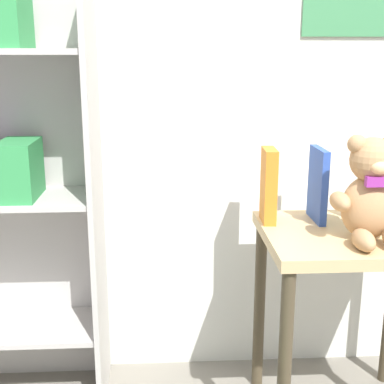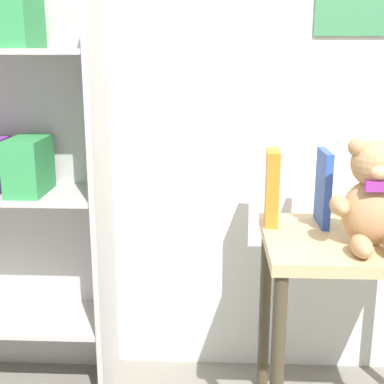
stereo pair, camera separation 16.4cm
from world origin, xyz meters
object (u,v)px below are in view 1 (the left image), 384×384
at_px(book_standing_blue, 318,185).
at_px(book_standing_orange, 269,185).
at_px(book_standing_yellow, 369,182).
at_px(teddy_bear, 371,193).
at_px(bookshelf_side, 0,167).
at_px(display_table, 349,268).

bearing_deg(book_standing_blue, book_standing_orange, 179.59).
bearing_deg(book_standing_blue, book_standing_yellow, -6.21).
relative_size(teddy_bear, book_standing_blue, 1.30).
bearing_deg(bookshelf_side, book_standing_blue, -6.09).
xyz_separation_m(display_table, book_standing_blue, (-0.08, 0.12, 0.24)).
xyz_separation_m(display_table, teddy_bear, (0.02, -0.08, 0.26)).
relative_size(display_table, teddy_bear, 2.15).
bearing_deg(book_standing_orange, display_table, -23.21).
bearing_deg(book_standing_orange, bookshelf_side, 175.49).
distance_m(bookshelf_side, book_standing_yellow, 1.21).
xyz_separation_m(book_standing_orange, book_standing_blue, (0.16, 0.00, 0.00)).
bearing_deg(bookshelf_side, book_standing_orange, -7.26).
relative_size(display_table, book_standing_blue, 2.79).
bearing_deg(teddy_bear, book_standing_yellow, 71.01).
height_order(teddy_bear, book_standing_yellow, teddy_bear).
xyz_separation_m(display_table, book_standing_yellow, (0.08, 0.10, 0.25)).
height_order(book_standing_orange, book_standing_yellow, book_standing_yellow).
height_order(bookshelf_side, teddy_bear, bookshelf_side).
relative_size(bookshelf_side, book_standing_orange, 6.14).
height_order(display_table, book_standing_yellow, book_standing_yellow).
xyz_separation_m(book_standing_orange, book_standing_yellow, (0.32, -0.01, 0.01)).
bearing_deg(book_standing_blue, display_table, -56.59).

